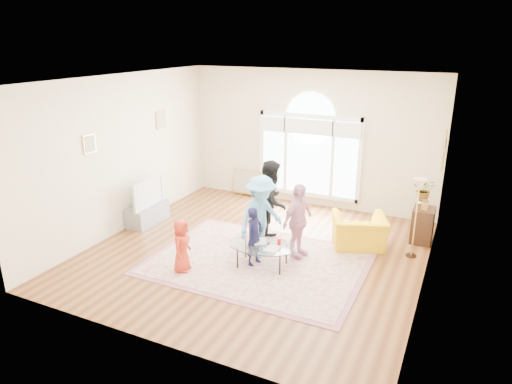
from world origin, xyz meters
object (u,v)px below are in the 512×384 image
at_px(television, 146,192).
at_px(armchair, 359,232).
at_px(area_rug, 258,262).
at_px(tv_console, 148,214).
at_px(coffee_table, 262,246).

relative_size(television, armchair, 1.06).
distance_m(area_rug, tv_console, 3.04).
bearing_deg(armchair, television, -11.89).
bearing_deg(armchair, tv_console, -11.91).
bearing_deg(television, area_rug, -12.35).
distance_m(television, armchair, 4.53).
bearing_deg(coffee_table, television, 159.17).
height_order(area_rug, tv_console, tv_console).
bearing_deg(television, tv_console, 180.00).
height_order(television, armchair, television).
height_order(tv_console, coffee_table, coffee_table).
distance_m(television, coffee_table, 3.20).
distance_m(area_rug, armchair, 2.08).
bearing_deg(television, coffee_table, -13.69).
bearing_deg(area_rug, coffee_table, -37.88).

